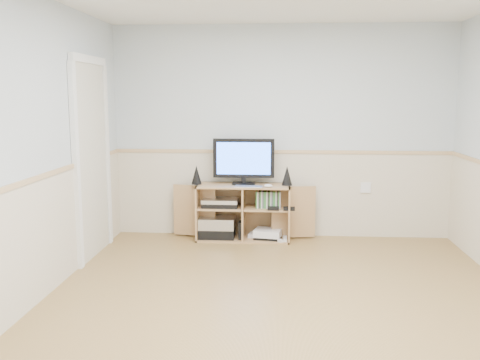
% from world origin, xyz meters
% --- Properties ---
extents(room, '(4.04, 4.54, 2.54)m').
position_xyz_m(room, '(-0.06, 0.12, 1.22)').
color(room, '#AE874D').
rests_on(room, ground).
extents(media_cabinet, '(1.69, 0.41, 0.65)m').
position_xyz_m(media_cabinet, '(-0.44, 2.07, 0.33)').
color(media_cabinet, '#AA8255').
rests_on(media_cabinet, floor).
extents(monitor, '(0.71, 0.18, 0.54)m').
position_xyz_m(monitor, '(-0.44, 2.06, 0.94)').
color(monitor, black).
rests_on(monitor, media_cabinet).
extents(speaker_left, '(0.12, 0.12, 0.22)m').
position_xyz_m(speaker_left, '(-0.99, 2.04, 0.76)').
color(speaker_left, black).
rests_on(speaker_left, media_cabinet).
extents(speaker_right, '(0.12, 0.12, 0.22)m').
position_xyz_m(speaker_right, '(0.07, 2.04, 0.76)').
color(speaker_right, black).
rests_on(speaker_right, media_cabinet).
extents(keyboard, '(0.33, 0.16, 0.01)m').
position_xyz_m(keyboard, '(-0.37, 1.88, 0.66)').
color(keyboard, silver).
rests_on(keyboard, media_cabinet).
extents(mouse, '(0.11, 0.09, 0.04)m').
position_xyz_m(mouse, '(-0.15, 1.88, 0.67)').
color(mouse, white).
rests_on(mouse, media_cabinet).
extents(av_components, '(0.51, 0.31, 0.47)m').
position_xyz_m(av_components, '(-0.73, 2.02, 0.22)').
color(av_components, black).
rests_on(av_components, media_cabinet).
extents(game_consoles, '(0.46, 0.31, 0.11)m').
position_xyz_m(game_consoles, '(-0.16, 2.00, 0.07)').
color(game_consoles, white).
rests_on(game_consoles, media_cabinet).
extents(game_cases, '(0.28, 0.13, 0.19)m').
position_xyz_m(game_cases, '(-0.15, 2.00, 0.48)').
color(game_cases, '#3F8C3F').
rests_on(game_cases, media_cabinet).
extents(wall_outlet, '(0.12, 0.03, 0.12)m').
position_xyz_m(wall_outlet, '(1.00, 2.23, 0.60)').
color(wall_outlet, white).
rests_on(wall_outlet, wall_back).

